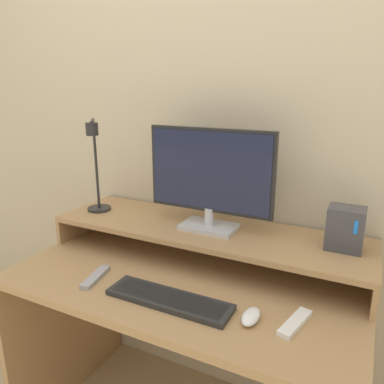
# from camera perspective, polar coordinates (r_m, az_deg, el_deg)

# --- Properties ---
(wall_back) EXTENTS (6.00, 0.05, 2.50)m
(wall_back) POSITION_cam_1_polar(r_m,az_deg,el_deg) (1.63, 5.45, 8.64)
(wall_back) COLOR beige
(wall_back) RESTS_ON ground_plane
(desk) EXTENTS (1.28, 0.71, 0.78)m
(desk) POSITION_cam_1_polar(r_m,az_deg,el_deg) (1.55, -0.87, -19.74)
(desk) COLOR #A87F51
(desk) RESTS_ON ground_plane
(monitor_shelf) EXTENTS (1.28, 0.36, 0.13)m
(monitor_shelf) POSITION_cam_1_polar(r_m,az_deg,el_deg) (1.52, 2.10, -6.07)
(monitor_shelf) COLOR #A87F51
(monitor_shelf) RESTS_ON desk
(monitor) EXTENTS (0.51, 0.14, 0.40)m
(monitor) POSITION_cam_1_polar(r_m,az_deg,el_deg) (1.44, 2.73, 2.28)
(monitor) COLOR #BCBCC1
(monitor) RESTS_ON monitor_shelf
(desk_lamp) EXTENTS (0.17, 0.19, 0.42)m
(desk_lamp) POSITION_cam_1_polar(r_m,az_deg,el_deg) (1.67, -14.44, 3.40)
(desk_lamp) COLOR black
(desk_lamp) RESTS_ON monitor_shelf
(router_dock) EXTENTS (0.12, 0.10, 0.15)m
(router_dock) POSITION_cam_1_polar(r_m,az_deg,el_deg) (1.40, 22.33, -5.16)
(router_dock) COLOR #3D3D42
(router_dock) RESTS_ON monitor_shelf
(keyboard) EXTENTS (0.42, 0.12, 0.02)m
(keyboard) POSITION_cam_1_polar(r_m,az_deg,el_deg) (1.27, -3.55, -15.99)
(keyboard) COLOR #282828
(keyboard) RESTS_ON desk
(mouse) EXTENTS (0.05, 0.10, 0.03)m
(mouse) POSITION_cam_1_polar(r_m,az_deg,el_deg) (1.19, 8.96, -18.23)
(mouse) COLOR white
(mouse) RESTS_ON desk
(remote_control) EXTENTS (0.07, 0.17, 0.02)m
(remote_control) POSITION_cam_1_polar(r_m,az_deg,el_deg) (1.44, -14.49, -12.45)
(remote_control) COLOR #99999E
(remote_control) RESTS_ON desk
(remote_secondary) EXTENTS (0.08, 0.16, 0.02)m
(remote_secondary) POSITION_cam_1_polar(r_m,az_deg,el_deg) (1.20, 15.44, -18.66)
(remote_secondary) COLOR white
(remote_secondary) RESTS_ON desk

